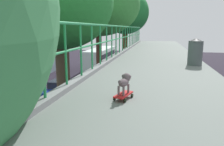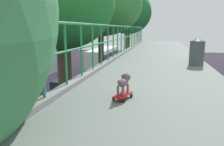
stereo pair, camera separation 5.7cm
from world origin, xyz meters
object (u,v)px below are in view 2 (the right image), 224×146
at_px(car_red_taxi_fifth, 86,103).
at_px(small_dog, 124,81).
at_px(toy_skateboard, 123,95).
at_px(litter_bin, 197,52).
at_px(car_black_fourth, 14,117).
at_px(car_blue_sixth, 62,88).
at_px(city_bus, 103,57).

distance_m(car_red_taxi_fifth, small_dog, 13.61).
relative_size(car_red_taxi_fifth, small_dog, 12.23).
relative_size(toy_skateboard, litter_bin, 0.54).
bearing_deg(car_black_fourth, toy_skateboard, -43.77).
height_order(car_red_taxi_fifth, car_blue_sixth, car_blue_sixth).
height_order(city_bus, litter_bin, litter_bin).
height_order(car_red_taxi_fifth, city_bus, city_bus).
xyz_separation_m(city_bus, small_dog, (8.57, -30.91, 3.64)).
xyz_separation_m(car_blue_sixth, litter_bin, (10.05, -11.21, 4.82)).
relative_size(car_red_taxi_fifth, car_blue_sixth, 0.98).
bearing_deg(car_red_taxi_fifth, toy_skateboard, -67.55).
relative_size(city_bus, small_dog, 31.73).
xyz_separation_m(car_black_fourth, car_blue_sixth, (0.01, 6.99, 0.01)).
relative_size(car_blue_sixth, litter_bin, 5.38).
relative_size(city_bus, toy_skateboard, 25.39).
height_order(car_red_taxi_fifth, litter_bin, litter_bin).
distance_m(car_black_fourth, litter_bin, 11.93).
bearing_deg(small_dog, car_black_fourth, 136.42).
xyz_separation_m(car_red_taxi_fifth, litter_bin, (6.54, -7.98, 4.92)).
bearing_deg(car_red_taxi_fifth, small_dog, -67.44).
xyz_separation_m(city_bus, litter_bin, (10.22, -27.12, 3.78)).
bearing_deg(small_dog, toy_skateboard, -104.11).
relative_size(car_black_fourth, car_red_taxi_fifth, 0.90).
relative_size(car_black_fourth, small_dog, 11.06).
distance_m(car_blue_sixth, small_dog, 17.82).
relative_size(car_blue_sixth, city_bus, 0.39).
relative_size(small_dog, litter_bin, 0.43).
bearing_deg(city_bus, car_blue_sixth, -89.37).
xyz_separation_m(car_blue_sixth, city_bus, (-0.17, 15.91, 1.04)).
distance_m(toy_skateboard, small_dog, 0.23).
bearing_deg(car_black_fourth, car_blue_sixth, 89.92).
xyz_separation_m(toy_skateboard, small_dog, (0.01, 0.04, 0.22)).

